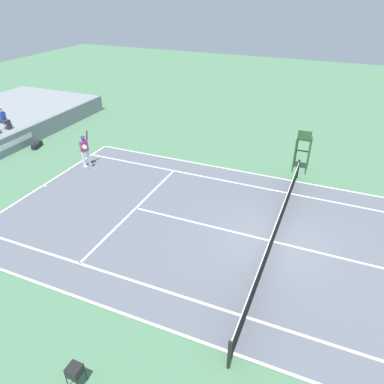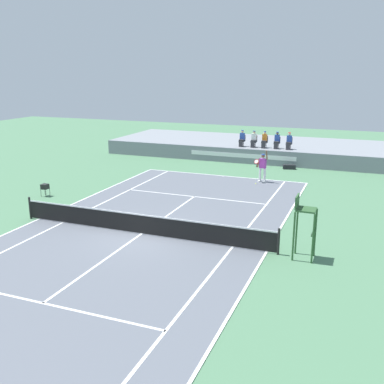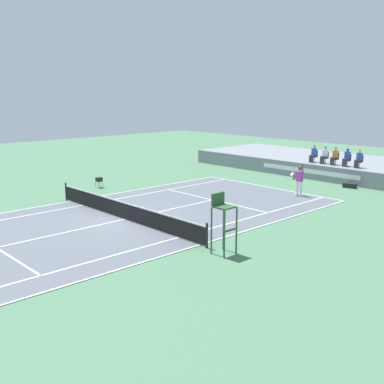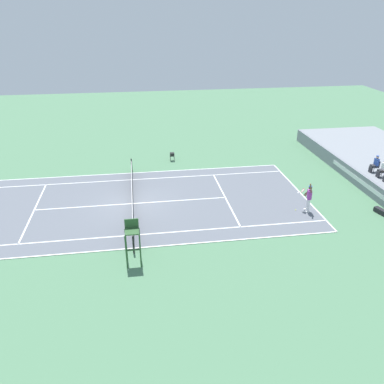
% 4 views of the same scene
% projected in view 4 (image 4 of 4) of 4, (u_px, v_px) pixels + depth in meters
% --- Properties ---
extents(ground_plane, '(80.00, 80.00, 0.00)m').
position_uv_depth(ground_plane, '(133.00, 204.00, 26.28)').
color(ground_plane, '#4C7A56').
extents(court, '(11.08, 23.88, 0.03)m').
position_uv_depth(court, '(133.00, 204.00, 26.27)').
color(court, slate).
rests_on(court, ground).
extents(net, '(11.98, 0.10, 1.07)m').
position_uv_depth(net, '(132.00, 197.00, 26.06)').
color(net, black).
rests_on(net, ground).
extents(barrier_wall, '(23.48, 0.25, 1.13)m').
position_uv_depth(barrier_wall, '(362.00, 182.00, 28.25)').
color(barrier_wall, gray).
rests_on(barrier_wall, ground).
extents(spectator_seated_0, '(0.44, 0.60, 1.27)m').
position_uv_depth(spectator_seated_0, '(375.00, 164.00, 28.17)').
color(spectator_seated_0, '#474C56').
rests_on(spectator_seated_0, bleacher_platform).
extents(spectator_seated_1, '(0.44, 0.60, 1.27)m').
position_uv_depth(spectator_seated_1, '(383.00, 169.00, 27.33)').
color(spectator_seated_1, '#474C56').
rests_on(spectator_seated_1, bleacher_platform).
extents(tennis_player, '(0.83, 0.61, 2.08)m').
position_uv_depth(tennis_player, '(309.00, 198.00, 24.88)').
color(tennis_player, white).
rests_on(tennis_player, ground).
extents(tennis_ball, '(0.07, 0.07, 0.07)m').
position_uv_depth(tennis_ball, '(296.00, 210.00, 25.40)').
color(tennis_ball, '#D1E533').
rests_on(tennis_ball, ground).
extents(umpire_chair, '(0.77, 0.77, 2.44)m').
position_uv_depth(umpire_chair, '(132.00, 237.00, 19.51)').
color(umpire_chair, '#2D562D').
rests_on(umpire_chair, ground).
extents(equipment_bag, '(0.95, 0.53, 0.32)m').
position_uv_depth(equipment_bag, '(380.00, 211.00, 24.98)').
color(equipment_bag, black).
rests_on(equipment_bag, ground).
extents(ball_hopper, '(0.36, 0.36, 0.70)m').
position_uv_depth(ball_hopper, '(172.00, 154.00, 33.58)').
color(ball_hopper, black).
rests_on(ball_hopper, ground).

